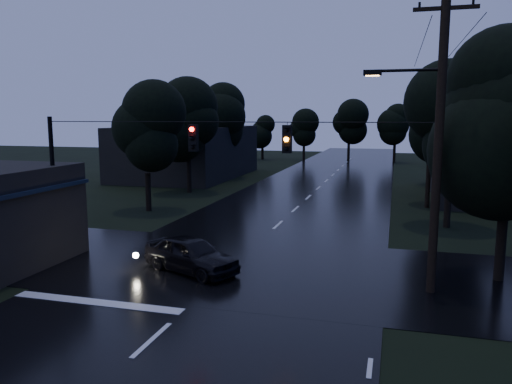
% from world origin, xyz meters
% --- Properties ---
extents(main_road, '(12.00, 120.00, 0.02)m').
position_xyz_m(main_road, '(0.00, 30.00, 0.00)').
color(main_road, black).
rests_on(main_road, ground).
extents(cross_street, '(60.00, 9.00, 0.02)m').
position_xyz_m(cross_street, '(0.00, 12.00, 0.00)').
color(cross_street, black).
rests_on(cross_street, ground).
extents(building_far_right, '(10.00, 14.00, 4.40)m').
position_xyz_m(building_far_right, '(14.00, 34.00, 2.20)').
color(building_far_right, black).
rests_on(building_far_right, ground).
extents(building_far_left, '(10.00, 16.00, 5.00)m').
position_xyz_m(building_far_left, '(-14.00, 40.00, 2.50)').
color(building_far_left, black).
rests_on(building_far_left, ground).
extents(utility_pole_main, '(3.50, 0.30, 10.00)m').
position_xyz_m(utility_pole_main, '(7.41, 11.00, 5.26)').
color(utility_pole_main, black).
rests_on(utility_pole_main, ground).
extents(utility_pole_far, '(2.00, 0.30, 7.50)m').
position_xyz_m(utility_pole_far, '(8.30, 28.00, 3.88)').
color(utility_pole_far, black).
rests_on(utility_pole_far, ground).
extents(anchor_pole_left, '(0.18, 0.18, 6.00)m').
position_xyz_m(anchor_pole_left, '(-7.50, 11.00, 3.00)').
color(anchor_pole_left, black).
rests_on(anchor_pole_left, ground).
extents(span_signals, '(15.00, 0.37, 1.12)m').
position_xyz_m(span_signals, '(0.56, 10.99, 5.24)').
color(span_signals, black).
rests_on(span_signals, ground).
extents(tree_corner_near, '(4.48, 4.48, 9.44)m').
position_xyz_m(tree_corner_near, '(10.00, 13.00, 5.99)').
color(tree_corner_near, black).
rests_on(tree_corner_near, ground).
extents(tree_left_a, '(3.92, 3.92, 8.26)m').
position_xyz_m(tree_left_a, '(-9.00, 22.00, 5.24)').
color(tree_left_a, black).
rests_on(tree_left_a, ground).
extents(tree_left_b, '(4.20, 4.20, 8.85)m').
position_xyz_m(tree_left_b, '(-9.60, 30.00, 5.62)').
color(tree_left_b, black).
rests_on(tree_left_b, ground).
extents(tree_left_c, '(4.48, 4.48, 9.44)m').
position_xyz_m(tree_left_c, '(-10.20, 40.00, 5.99)').
color(tree_left_c, black).
rests_on(tree_left_c, ground).
extents(tree_right_a, '(4.20, 4.20, 8.85)m').
position_xyz_m(tree_right_a, '(9.00, 22.00, 5.62)').
color(tree_right_a, black).
rests_on(tree_right_a, ground).
extents(tree_right_b, '(4.48, 4.48, 9.44)m').
position_xyz_m(tree_right_b, '(9.60, 30.00, 5.99)').
color(tree_right_b, black).
rests_on(tree_right_b, ground).
extents(tree_right_c, '(4.76, 4.76, 10.03)m').
position_xyz_m(tree_right_c, '(10.20, 40.00, 6.37)').
color(tree_right_c, black).
rests_on(tree_right_c, ground).
extents(car, '(4.47, 3.17, 1.41)m').
position_xyz_m(car, '(-1.34, 10.89, 0.71)').
color(car, black).
rests_on(car, ground).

